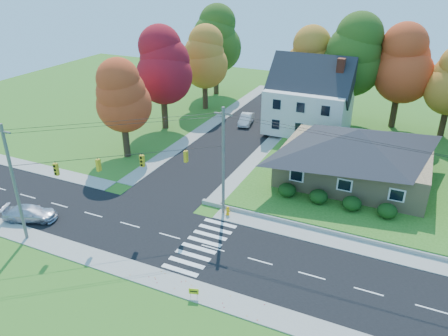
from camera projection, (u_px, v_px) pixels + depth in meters
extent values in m
plane|color=#3D7923|center=(213.00, 248.00, 34.70)|extent=(120.00, 120.00, 0.00)
cube|color=black|center=(213.00, 248.00, 34.69)|extent=(90.00, 8.00, 0.02)
cube|color=black|center=(244.00, 129.00, 59.00)|extent=(8.00, 44.00, 0.02)
cube|color=#9C9A90|center=(238.00, 217.00, 38.77)|extent=(90.00, 2.00, 0.08)
cube|color=#9C9A90|center=(181.00, 286.00, 30.59)|extent=(90.00, 2.00, 0.08)
cube|color=#3D7923|center=(407.00, 171.00, 46.85)|extent=(30.00, 30.00, 0.50)
cube|color=tan|center=(354.00, 165.00, 43.85)|extent=(14.00, 10.00, 3.20)
pyramid|color=#26262B|center=(358.00, 140.00, 42.69)|extent=(14.60, 10.60, 2.20)
cube|color=silver|center=(308.00, 109.00, 56.18)|extent=(10.00, 8.00, 5.60)
pyramid|color=#26262B|center=(311.00, 79.00, 54.46)|extent=(10.40, 8.40, 2.40)
cube|color=brown|center=(337.00, 98.00, 53.99)|extent=(0.90, 0.90, 9.60)
ellipsoid|color=#163A10|center=(287.00, 190.00, 41.09)|extent=(1.70, 1.70, 1.27)
ellipsoid|color=#163A10|center=(319.00, 196.00, 39.95)|extent=(1.70, 1.70, 1.27)
ellipsoid|color=#163A10|center=(352.00, 203.00, 38.82)|extent=(1.70, 1.70, 1.27)
ellipsoid|color=#163A10|center=(387.00, 211.00, 37.68)|extent=(1.70, 1.70, 1.27)
cylinder|color=#666059|center=(15.00, 185.00, 33.77)|extent=(0.26, 0.26, 10.00)
cube|color=#666059|center=(2.00, 131.00, 31.87)|extent=(1.60, 0.12, 0.12)
cylinder|color=#666059|center=(223.00, 163.00, 37.36)|extent=(0.26, 0.26, 10.00)
cube|color=#666059|center=(223.00, 114.00, 35.46)|extent=(1.60, 0.12, 0.12)
cube|color=gold|center=(56.00, 169.00, 34.05)|extent=(0.34, 0.26, 1.00)
cube|color=gold|center=(99.00, 165.00, 34.74)|extent=(0.26, 0.34, 1.00)
cube|color=gold|center=(142.00, 161.00, 35.48)|extent=(0.34, 0.26, 1.00)
cube|color=gold|center=(186.00, 157.00, 36.26)|extent=(0.26, 0.34, 1.00)
cylinder|color=black|center=(122.00, 155.00, 34.88)|extent=(13.02, 10.43, 0.04)
cylinder|color=#3F2A19|center=(306.00, 96.00, 61.90)|extent=(0.80, 0.80, 5.40)
sphere|color=#C07625|center=(308.00, 69.00, 60.21)|extent=(6.72, 6.72, 6.72)
sphere|color=#C07625|center=(309.00, 56.00, 59.48)|extent=(5.91, 5.91, 5.91)
sphere|color=#C07625|center=(310.00, 44.00, 58.76)|extent=(5.11, 5.11, 5.11)
cylinder|color=#3F2A19|center=(347.00, 100.00, 58.61)|extent=(0.86, 0.86, 6.30)
sphere|color=#325617|center=(352.00, 66.00, 56.64)|extent=(7.84, 7.84, 7.84)
sphere|color=#325617|center=(354.00, 51.00, 55.80)|extent=(6.90, 6.90, 6.90)
sphere|color=#325617|center=(356.00, 35.00, 54.95)|extent=(5.96, 5.96, 5.96)
cylinder|color=#3F2A19|center=(395.00, 105.00, 57.25)|extent=(0.83, 0.83, 5.85)
sphere|color=red|center=(401.00, 73.00, 55.43)|extent=(7.28, 7.28, 7.28)
sphere|color=red|center=(403.00, 59.00, 54.64)|extent=(6.41, 6.41, 6.41)
sphere|color=red|center=(406.00, 44.00, 53.85)|extent=(5.53, 5.53, 5.53)
cylinder|color=#3F2A19|center=(444.00, 117.00, 54.36)|extent=(0.77, 0.77, 4.95)
cylinder|color=#3F2A19|center=(126.00, 136.00, 49.89)|extent=(0.77, 0.77, 4.95)
sphere|color=red|center=(122.00, 106.00, 48.34)|extent=(6.16, 6.16, 6.16)
sphere|color=red|center=(121.00, 93.00, 47.68)|extent=(5.42, 5.42, 5.42)
sphere|color=red|center=(120.00, 79.00, 47.01)|extent=(4.68, 4.68, 4.68)
cylinder|color=#3F2A19|center=(164.00, 107.00, 58.25)|extent=(0.83, 0.83, 5.85)
sphere|color=maroon|center=(162.00, 76.00, 56.43)|extent=(7.28, 7.28, 7.28)
sphere|color=maroon|center=(162.00, 62.00, 55.64)|extent=(6.41, 6.41, 6.41)
sphere|color=maroon|center=(161.00, 47.00, 54.85)|extent=(5.53, 5.53, 5.53)
cylinder|color=#3F2A19|center=(205.00, 91.00, 66.16)|extent=(0.80, 0.80, 5.40)
sphere|color=#C07625|center=(205.00, 65.00, 64.47)|extent=(6.72, 6.72, 6.72)
sphere|color=#C07625|center=(204.00, 54.00, 63.74)|extent=(5.91, 5.91, 5.91)
sphere|color=#C07625|center=(204.00, 42.00, 63.02)|extent=(5.11, 5.11, 5.11)
cylinder|color=#3F2A19|center=(216.00, 75.00, 73.27)|extent=(0.86, 0.86, 6.30)
sphere|color=#325617|center=(216.00, 48.00, 71.30)|extent=(7.84, 7.84, 7.84)
sphere|color=#325617|center=(216.00, 35.00, 70.45)|extent=(6.90, 6.90, 6.90)
sphere|color=#325617|center=(216.00, 23.00, 69.60)|extent=(5.96, 5.96, 5.96)
imported|color=#B4B6C6|center=(30.00, 213.00, 38.17)|extent=(4.98, 3.49, 1.34)
imported|color=silver|center=(246.00, 119.00, 60.50)|extent=(2.25, 4.50, 1.42)
cylinder|color=#FFAB0C|center=(228.00, 215.00, 39.15)|extent=(0.40, 0.40, 0.11)
cylinder|color=#FFAB0C|center=(228.00, 212.00, 39.00)|extent=(0.26, 0.26, 0.60)
sphere|color=#FFAB0C|center=(228.00, 208.00, 38.85)|extent=(0.29, 0.29, 0.29)
cylinder|color=#FFAB0C|center=(228.00, 211.00, 38.96)|extent=(0.51, 0.27, 0.13)
cylinder|color=black|center=(191.00, 294.00, 29.52)|extent=(0.02, 0.02, 0.57)
cylinder|color=black|center=(197.00, 296.00, 29.33)|extent=(0.02, 0.02, 0.57)
cube|color=yellow|center=(194.00, 291.00, 29.28)|extent=(0.66, 0.23, 0.46)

